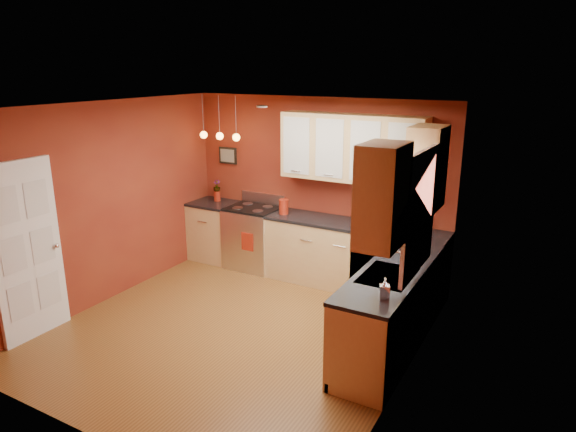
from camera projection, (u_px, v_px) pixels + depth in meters
The scene contains 27 objects.
floor at pixel (237, 330), 6.08m from camera, with size 4.20×4.20×0.00m, color brown.
ceiling at pixel (230, 107), 5.35m from camera, with size 4.00×4.20×0.02m, color silver.
wall_back at pixel (317, 188), 7.48m from camera, with size 4.00×0.02×2.60m, color maroon.
wall_front at pixel (78, 297), 3.95m from camera, with size 4.00×0.02×2.60m, color maroon.
wall_left at pixel (107, 203), 6.65m from camera, with size 0.02×4.20×2.60m, color maroon.
wall_right at pixel (411, 257), 4.78m from camera, with size 0.02×4.20×2.60m, color maroon.
base_cabinets_back_left at pixel (215, 232), 8.23m from camera, with size 0.70×0.60×0.90m, color tan.
base_cabinets_back_right at pixel (353, 258), 7.12m from camera, with size 2.54×0.60×0.90m, color tan.
base_cabinets_right at pixel (390, 312), 5.54m from camera, with size 0.60×2.10×0.90m, color tan.
counter_back_left at pixel (214, 203), 8.10m from camera, with size 0.70×0.62×0.04m, color black.
counter_back_right at pixel (355, 225), 6.99m from camera, with size 2.54×0.62×0.04m, color black.
counter_right at pixel (392, 272), 5.41m from camera, with size 0.62×2.10×0.04m, color black.
gas_range at pixel (253, 237), 7.88m from camera, with size 0.76×0.64×1.11m.
dishwasher_front at pixel (371, 269), 6.71m from camera, with size 0.60×0.02×0.80m, color silver.
sink at pixel (388, 277), 5.28m from camera, with size 0.50×0.70×0.33m.
window at pixel (420, 209), 4.94m from camera, with size 0.06×1.02×1.22m.
door_left_wall at pixel (27, 252), 5.70m from camera, with size 0.12×0.82×2.05m.
upper_cabinets_back at pixel (352, 148), 6.87m from camera, with size 2.00×0.35×0.90m, color tan.
upper_cabinets_right at pixel (407, 180), 4.95m from camera, with size 0.35×1.95×0.90m, color tan.
wall_picture at pixel (228, 156), 8.08m from camera, with size 0.32×0.03×0.26m, color black.
pendant_lights at pixel (220, 136), 7.66m from camera, with size 0.71×0.11×0.66m.
red_canister at pixel (284, 207), 7.43m from camera, with size 0.14×0.14×0.22m.
red_vase at pixel (217, 196), 8.15m from camera, with size 0.10×0.10×0.16m, color maroon.
flowers at pixel (217, 186), 8.10m from camera, with size 0.11×0.11×0.20m, color maroon.
coffee_maker at pixel (412, 221), 6.72m from camera, with size 0.21×0.20×0.26m.
soap_pump at pixel (385, 288), 4.72m from camera, with size 0.09×0.09×0.20m, color silver.
dish_towel at pixel (247, 242), 7.55m from camera, with size 0.20×0.01×0.27m, color maroon.
Camera 1 is at (3.17, -4.47, 3.01)m, focal length 32.00 mm.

